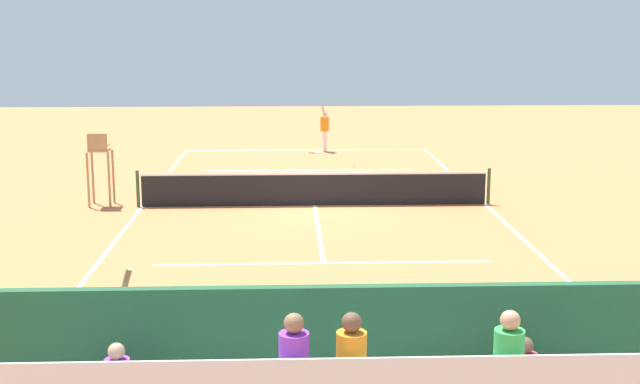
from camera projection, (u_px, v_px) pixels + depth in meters
name	position (u px, v px, depth m)	size (l,w,h in m)	color
ground_plane	(315.00, 205.00, 24.67)	(60.00, 60.00, 0.00)	#D17542
court_line_markings	(315.00, 205.00, 24.71)	(10.10, 22.20, 0.01)	white
tennis_net	(315.00, 189.00, 24.57)	(10.30, 0.10, 1.07)	black
backdrop_wall	(351.00, 361.00, 10.76)	(18.00, 0.16, 2.00)	#235633
umpire_chair	(100.00, 161.00, 24.38)	(0.67, 0.67, 2.14)	#A88456
courtside_bench	(563.00, 367.00, 11.67)	(1.80, 0.40, 0.93)	#234C2D
tennis_player	(325.00, 127.00, 34.85)	(0.42, 0.55, 1.93)	white
tennis_racket	(318.00, 153.00, 34.62)	(0.58, 0.35, 0.03)	black
tennis_ball_near	(354.00, 166.00, 31.21)	(0.07, 0.07, 0.07)	#CCDB33
line_judge	(122.00, 337.00, 11.55)	(0.38, 0.54, 1.93)	#232328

